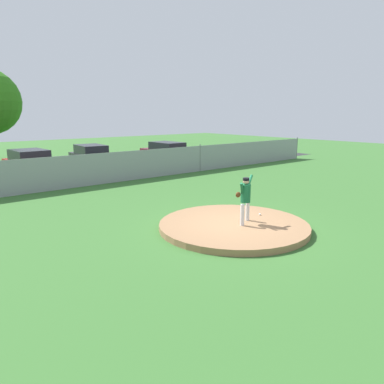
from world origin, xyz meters
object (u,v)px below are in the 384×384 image
object	(u,v)px
parked_car_burgundy	(167,153)
pitcher_youth	(245,196)
traffic_cone_orange	(124,163)
parked_car_red	(30,165)
baseball	(260,214)
parked_car_charcoal	(91,158)

from	to	relation	value
parked_car_burgundy	pitcher_youth	bearing A→B (deg)	-117.26
parked_car_burgundy	traffic_cone_orange	size ratio (longest dim) A/B	8.81
parked_car_red	traffic_cone_orange	bearing A→B (deg)	9.51
traffic_cone_orange	pitcher_youth	bearing A→B (deg)	-105.25
baseball	parked_car_red	world-z (taller)	parked_car_red
parked_car_burgundy	traffic_cone_orange	xyz separation A→B (m)	(-3.43, 0.59, -0.53)
parked_car_charcoal	parked_car_burgundy	bearing A→B (deg)	-2.64
pitcher_youth	baseball	size ratio (longest dim) A/B	21.23
parked_car_red	pitcher_youth	bearing A→B (deg)	-79.85
baseball	pitcher_youth	bearing A→B (deg)	-166.36
pitcher_youth	parked_car_charcoal	xyz separation A→B (m)	(1.59, 15.06, -0.31)
parked_car_charcoal	parked_car_red	xyz separation A→B (m)	(-4.14, -0.82, -0.00)
pitcher_youth	parked_car_charcoal	world-z (taller)	pitcher_youth
baseball	traffic_cone_orange	size ratio (longest dim) A/B	0.13
parked_car_burgundy	parked_car_red	distance (m)	10.18
parked_car_charcoal	pitcher_youth	bearing A→B (deg)	-96.02
pitcher_youth	traffic_cone_orange	world-z (taller)	pitcher_youth
parked_car_burgundy	parked_car_red	size ratio (longest dim) A/B	1.15
parked_car_charcoal	parked_car_burgundy	distance (m)	6.04
parked_car_burgundy	traffic_cone_orange	bearing A→B (deg)	170.24
baseball	parked_car_burgundy	bearing A→B (deg)	65.85
baseball	traffic_cone_orange	xyz separation A→B (m)	(3.08, 15.11, 0.02)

